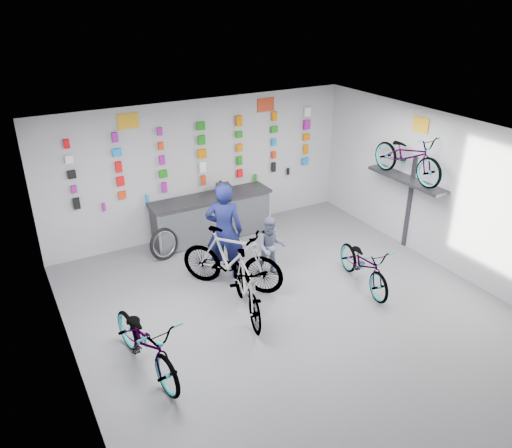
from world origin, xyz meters
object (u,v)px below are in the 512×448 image
bike_left (146,342)px  bike_right (364,264)px  bike_service (232,259)px  customer (271,247)px  clerk (224,231)px  counter (212,218)px  bike_center (246,286)px

bike_left → bike_right: size_ratio=1.11×
bike_service → customer: (0.84, 0.02, 0.02)m
bike_right → clerk: (-2.09, 1.57, 0.51)m
counter → bike_service: bike_service is taller
bike_center → clerk: size_ratio=0.93×
bike_left → clerk: (2.14, 1.83, 0.46)m
bike_right → bike_service: bike_service is taller
bike_left → bike_center: bearing=6.8°
bike_service → customer: 0.84m
bike_service → clerk: clerk is taller
counter → bike_service: bearing=-104.6°
clerk → customer: size_ratio=1.56×
bike_service → customer: customer is taller
bike_center → clerk: bearing=93.7°
bike_left → bike_service: bike_service is taller
counter → customer: size_ratio=2.20×
bike_center → bike_service: size_ratio=0.90×
bike_left → bike_service: (2.07, 1.39, 0.10)m
bike_left → bike_service: 2.50m
bike_left → bike_right: bike_left is taller
counter → bike_center: bike_center is taller
counter → bike_left: size_ratio=1.43×
bike_right → clerk: clerk is taller
counter → bike_service: (-0.53, -2.03, 0.11)m
customer → bike_service: bearing=-157.0°
bike_center → customer: 1.33m
bike_left → customer: customer is taller
counter → bike_left: (-2.60, -3.42, 0.01)m
clerk → bike_service: bearing=112.7°
bike_right → bike_service: size_ratio=0.86×
bike_right → bike_service: bearing=162.8°
bike_right → clerk: bearing=153.4°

